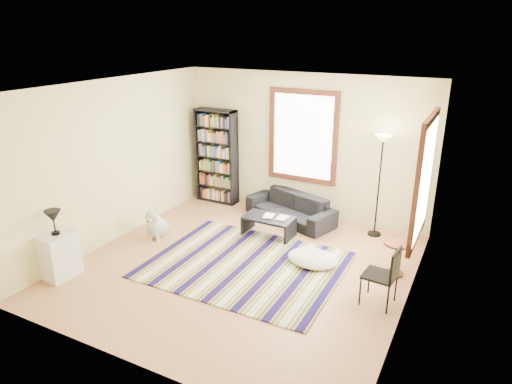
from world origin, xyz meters
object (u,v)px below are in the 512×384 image
at_px(side_table, 396,258).
at_px(white_cabinet, 59,255).
at_px(floor_lamp, 379,187).
at_px(dog, 157,222).
at_px(floor_cushion, 313,259).
at_px(folding_chair, 380,275).
at_px(bookshelf, 217,156).
at_px(coffee_table, 269,226).
at_px(sofa, 290,208).

xyz_separation_m(side_table, white_cabinet, (-4.50, -2.38, 0.08)).
bearing_deg(floor_lamp, side_table, -64.43).
xyz_separation_m(white_cabinet, dog, (0.42, 1.77, -0.06)).
relative_size(floor_cushion, white_cabinet, 1.19).
xyz_separation_m(floor_lamp, dog, (-3.46, -1.89, -0.64)).
distance_m(folding_chair, dog, 4.04).
xyz_separation_m(bookshelf, dog, (-0.00, -2.06, -0.71)).
height_order(floor_lamp, white_cabinet, floor_lamp).
xyz_separation_m(coffee_table, white_cabinet, (-2.18, -2.75, 0.17)).
xyz_separation_m(bookshelf, floor_lamp, (3.46, -0.17, -0.07)).
bearing_deg(dog, folding_chair, -19.89).
height_order(bookshelf, floor_lamp, bookshelf).
relative_size(bookshelf, floor_lamp, 1.08).
bearing_deg(side_table, dog, -171.50).
bearing_deg(bookshelf, white_cabinet, -96.34).
bearing_deg(sofa, white_cabinet, -104.09).
bearing_deg(dog, white_cabinet, -119.24).
bearing_deg(side_table, white_cabinet, -152.16).
bearing_deg(dog, side_table, -7.24).
relative_size(sofa, dog, 3.09).
distance_m(floor_cushion, floor_lamp, 1.87).
relative_size(coffee_table, white_cabinet, 1.29).
bearing_deg(side_table, floor_lamp, 115.57).
height_order(side_table, white_cabinet, white_cabinet).
relative_size(floor_cushion, side_table, 1.54).
bearing_deg(folding_chair, bookshelf, 155.08).
bearing_deg(floor_cushion, floor_lamp, 68.72).
xyz_separation_m(folding_chair, dog, (-4.03, 0.29, -0.14)).
height_order(folding_chair, white_cabinet, folding_chair).
height_order(bookshelf, folding_chair, bookshelf).
height_order(sofa, folding_chair, folding_chair).
distance_m(bookshelf, folding_chair, 4.70).
relative_size(side_table, folding_chair, 0.63).
bearing_deg(sofa, coffee_table, -77.13).
relative_size(floor_cushion, dog, 1.42).
height_order(sofa, dog, dog).
distance_m(floor_cushion, white_cabinet, 3.89).
relative_size(floor_cushion, floor_lamp, 0.45).
distance_m(floor_cushion, side_table, 1.27).
height_order(bookshelf, floor_cushion, bookshelf).
xyz_separation_m(floor_cushion, folding_chair, (1.17, -0.61, 0.33)).
bearing_deg(dog, coffee_table, 13.40).
relative_size(bookshelf, coffee_table, 2.22).
height_order(sofa, bookshelf, bookshelf).
distance_m(sofa, coffee_table, 0.82).
distance_m(floor_cushion, folding_chair, 1.36).
bearing_deg(bookshelf, dog, -90.01).
xyz_separation_m(sofa, dog, (-1.83, -1.79, 0.03)).
relative_size(coffee_table, floor_lamp, 0.48).
distance_m(side_table, dog, 4.12).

